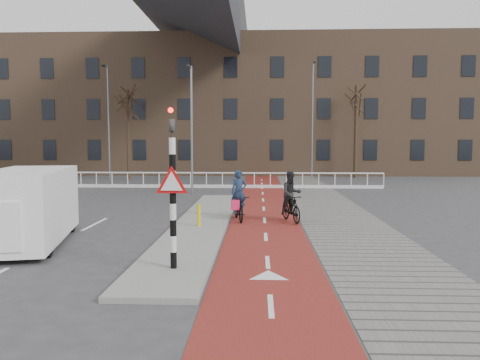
{
  "coord_description": "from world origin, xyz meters",
  "views": [
    {
      "loc": [
        1.28,
        -12.09,
        2.92
      ],
      "look_at": [
        0.59,
        5.0,
        1.5
      ],
      "focal_mm": 35.0,
      "sensor_mm": 36.0,
      "label": 1
    }
  ],
  "objects": [
    {
      "name": "curb_island",
      "position": [
        -0.7,
        4.0,
        0.06
      ],
      "size": [
        1.8,
        16.0,
        0.12
      ],
      "primitive_type": "cube",
      "color": "gray",
      "rests_on": "ground"
    },
    {
      "name": "cyclist_near",
      "position": [
        0.55,
        4.95,
        0.63
      ],
      "size": [
        0.94,
        1.85,
        1.85
      ],
      "rotation": [
        0.0,
        0.0,
        0.19
      ],
      "color": "black",
      "rests_on": "bike_lane"
    },
    {
      "name": "bike_lane",
      "position": [
        1.5,
        10.0,
        0.01
      ],
      "size": [
        2.5,
        60.0,
        0.01
      ],
      "primitive_type": "cube",
      "color": "maroon",
      "rests_on": "ground"
    },
    {
      "name": "sidewalk",
      "position": [
        4.3,
        10.0,
        0.01
      ],
      "size": [
        3.0,
        60.0,
        0.01
      ],
      "primitive_type": "cube",
      "color": "slate",
      "rests_on": "ground"
    },
    {
      "name": "townhouse_row",
      "position": [
        -3.0,
        32.0,
        7.81
      ],
      "size": [
        46.0,
        10.0,
        15.9
      ],
      "color": "#7F6047",
      "rests_on": "ground"
    },
    {
      "name": "streetlight_left",
      "position": [
        -9.96,
        22.67,
        4.25
      ],
      "size": [
        0.12,
        0.12,
        8.5
      ],
      "primitive_type": "cylinder",
      "color": "slate",
      "rests_on": "ground"
    },
    {
      "name": "ground",
      "position": [
        0.0,
        0.0,
        0.0
      ],
      "size": [
        120.0,
        120.0,
        0.0
      ],
      "primitive_type": "plane",
      "color": "#38383A",
      "rests_on": "ground"
    },
    {
      "name": "tree_right",
      "position": [
        9.01,
        25.77,
        3.66
      ],
      "size": [
        0.26,
        0.26,
        7.32
      ],
      "primitive_type": "cylinder",
      "color": "black",
      "rests_on": "ground"
    },
    {
      "name": "van",
      "position": [
        -5.26,
        0.73,
        1.11
      ],
      "size": [
        2.98,
        5.22,
        2.11
      ],
      "rotation": [
        0.0,
        0.0,
        0.22
      ],
      "color": "white",
      "rests_on": "ground"
    },
    {
      "name": "bollard",
      "position": [
        -0.7,
        3.17,
        0.48
      ],
      "size": [
        0.12,
        0.12,
        0.71
      ],
      "primitive_type": "cylinder",
      "color": "#E0BE0C",
      "rests_on": "curb_island"
    },
    {
      "name": "railing",
      "position": [
        -5.0,
        17.0,
        0.31
      ],
      "size": [
        28.0,
        0.1,
        0.99
      ],
      "color": "silver",
      "rests_on": "ground"
    },
    {
      "name": "traffic_signal",
      "position": [
        -0.6,
        -2.02,
        1.99
      ],
      "size": [
        0.8,
        0.8,
        3.68
      ],
      "color": "black",
      "rests_on": "curb_island"
    },
    {
      "name": "streetlight_near",
      "position": [
        -2.47,
        13.99,
        3.53
      ],
      "size": [
        0.12,
        0.12,
        7.06
      ],
      "primitive_type": "cylinder",
      "color": "slate",
      "rests_on": "ground"
    },
    {
      "name": "tree_mid",
      "position": [
        -8.65,
        23.2,
        3.39
      ],
      "size": [
        0.25,
        0.25,
        6.79
      ],
      "primitive_type": "cylinder",
      "color": "black",
      "rests_on": "ground"
    },
    {
      "name": "cyclist_far",
      "position": [
        2.45,
        4.71,
        0.77
      ],
      "size": [
        0.97,
        1.74,
        1.82
      ],
      "rotation": [
        0.0,
        0.0,
        0.32
      ],
      "color": "black",
      "rests_on": "bike_lane"
    },
    {
      "name": "streetlight_right",
      "position": [
        5.39,
        24.27,
        4.46
      ],
      "size": [
        0.12,
        0.12,
        8.93
      ],
      "primitive_type": "cylinder",
      "color": "slate",
      "rests_on": "ground"
    }
  ]
}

